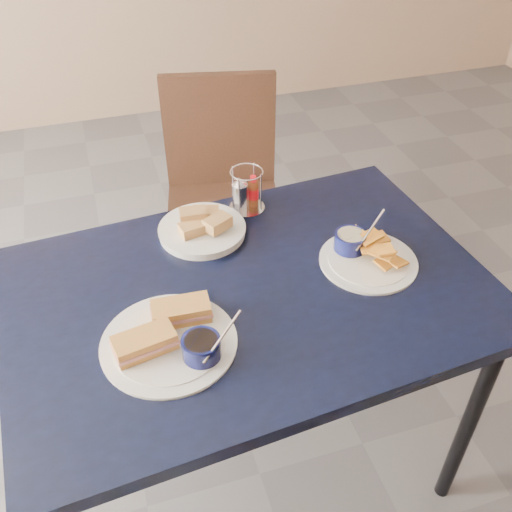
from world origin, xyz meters
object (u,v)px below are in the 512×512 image
object	(u,v)px
sandwich_plate	(172,336)
bread_basket	(202,228)
dining_table	(250,305)
chair_far	(218,181)
plantain_plate	(363,252)
condiment_caddy	(245,193)

from	to	relation	value
sandwich_plate	bread_basket	world-z (taller)	sandwich_plate
bread_basket	sandwich_plate	bearing A→B (deg)	-112.68
dining_table	sandwich_plate	bearing A→B (deg)	-150.75
chair_far	plantain_plate	distance (m)	0.89
bread_basket	chair_far	bearing A→B (deg)	72.45
plantain_plate	bread_basket	size ratio (longest dim) A/B	1.08
dining_table	condiment_caddy	world-z (taller)	condiment_caddy
dining_table	condiment_caddy	distance (m)	0.38
sandwich_plate	plantain_plate	world-z (taller)	same
dining_table	bread_basket	world-z (taller)	bread_basket
dining_table	sandwich_plate	xyz separation A→B (m)	(-0.23, -0.13, 0.09)
plantain_plate	condiment_caddy	size ratio (longest dim) A/B	1.98
sandwich_plate	bread_basket	size ratio (longest dim) A/B	1.30
dining_table	plantain_plate	world-z (taller)	plantain_plate
dining_table	plantain_plate	distance (m)	0.35
chair_far	condiment_caddy	bearing A→B (deg)	-93.62
dining_table	bread_basket	xyz separation A→B (m)	(-0.06, 0.27, 0.08)
chair_far	sandwich_plate	size ratio (longest dim) A/B	2.87
sandwich_plate	plantain_plate	distance (m)	0.58
dining_table	chair_far	size ratio (longest dim) A/B	1.40
chair_far	condiment_caddy	world-z (taller)	chair_far
sandwich_plate	condiment_caddy	world-z (taller)	condiment_caddy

